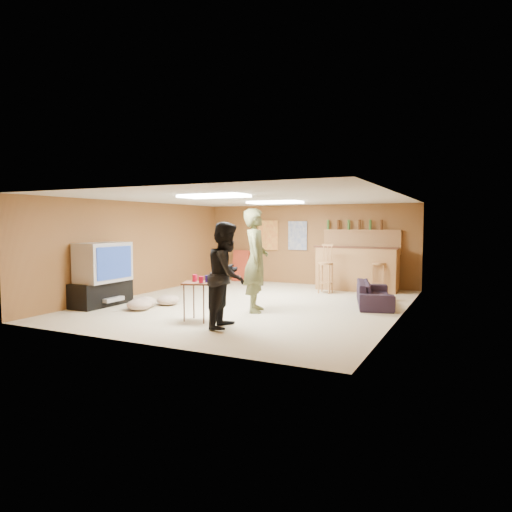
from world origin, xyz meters
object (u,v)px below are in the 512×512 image
at_px(person_black, 227,275).
at_px(tray_table, 199,302).
at_px(tv_body, 103,262).
at_px(person_olive, 256,260).
at_px(sofa, 374,294).
at_px(bar_counter, 357,269).

relative_size(person_black, tray_table, 2.54).
height_order(tv_body, person_black, person_black).
distance_m(person_olive, sofa, 2.63).
xyz_separation_m(bar_counter, tray_table, (-1.59, -4.83, -0.21)).
distance_m(person_black, sofa, 3.56).
distance_m(tv_body, person_black, 3.28).
bearing_deg(tray_table, person_black, -16.11).
distance_m(tv_body, tray_table, 2.64).
bearing_deg(sofa, tray_table, 124.01).
bearing_deg(person_olive, sofa, -70.87).
bearing_deg(person_black, tv_body, 68.40).
distance_m(sofa, tray_table, 3.74).
relative_size(tv_body, bar_counter, 0.55).
relative_size(tv_body, person_olive, 0.56).
height_order(sofa, tray_table, tray_table).
xyz_separation_m(sofa, tray_table, (-2.44, -2.84, 0.09)).
xyz_separation_m(bar_counter, person_black, (-0.92, -5.02, 0.31)).
bearing_deg(bar_counter, tray_table, -108.28).
bearing_deg(person_black, person_olive, -5.15).
height_order(person_olive, sofa, person_olive).
relative_size(bar_counter, sofa, 1.18).
height_order(bar_counter, person_black, person_black).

